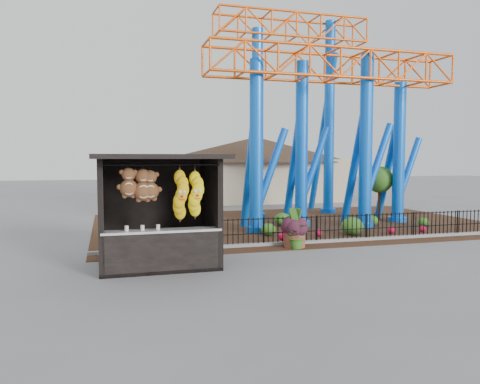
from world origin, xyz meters
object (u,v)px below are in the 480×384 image
object	(u,v)px
potted_plant	(297,236)
roller_coaster	(315,85)
prize_booth	(158,212)
terracotta_planter	(294,239)

from	to	relation	value
potted_plant	roller_coaster	bearing A→B (deg)	42.33
potted_plant	prize_booth	bearing A→B (deg)	178.22
prize_booth	potted_plant	bearing A→B (deg)	16.14
prize_booth	roller_coaster	distance (m)	12.00
prize_booth	potted_plant	distance (m)	5.04
roller_coaster	potted_plant	xyz separation A→B (m)	(-3.41, -5.97, -6.02)
terracotta_planter	potted_plant	world-z (taller)	potted_plant
prize_booth	terracotta_planter	world-z (taller)	prize_booth
prize_booth	terracotta_planter	xyz separation A→B (m)	(4.74, 1.62, -1.24)
roller_coaster	terracotta_planter	bearing A→B (deg)	-120.63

